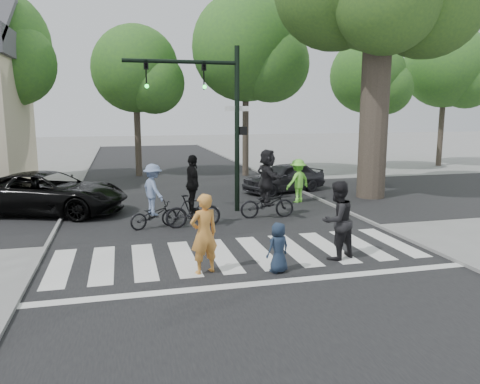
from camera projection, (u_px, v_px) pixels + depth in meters
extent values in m
plane|color=gray|center=(250.00, 266.00, 11.40)|extent=(120.00, 120.00, 0.00)
cube|color=black|center=(212.00, 220.00, 16.17)|extent=(10.00, 70.00, 0.01)
cube|color=black|center=(198.00, 203.00, 19.03)|extent=(70.00, 10.00, 0.01)
cube|color=gray|center=(57.00, 227.00, 14.94)|extent=(0.10, 70.00, 0.10)
cube|color=gray|center=(345.00, 211.00, 17.38)|extent=(0.10, 70.00, 0.10)
cube|color=silver|center=(60.00, 267.00, 11.26)|extent=(0.55, 3.00, 0.01)
cube|color=silver|center=(103.00, 264.00, 11.50)|extent=(0.55, 3.00, 0.01)
cube|color=silver|center=(144.00, 261.00, 11.74)|extent=(0.55, 3.00, 0.01)
cube|color=silver|center=(184.00, 258.00, 11.99)|extent=(0.55, 3.00, 0.01)
cube|color=silver|center=(222.00, 255.00, 12.23)|extent=(0.55, 3.00, 0.01)
cube|color=silver|center=(258.00, 252.00, 12.47)|extent=(0.55, 3.00, 0.01)
cube|color=silver|center=(294.00, 249.00, 12.71)|extent=(0.55, 3.00, 0.01)
cube|color=silver|center=(328.00, 247.00, 12.96)|extent=(0.55, 3.00, 0.01)
cube|color=silver|center=(360.00, 244.00, 13.20)|extent=(0.55, 3.00, 0.01)
cube|color=silver|center=(392.00, 242.00, 13.44)|extent=(0.55, 3.00, 0.01)
cube|color=silver|center=(265.00, 283.00, 10.25)|extent=(10.00, 0.30, 0.01)
cylinder|color=black|center=(237.00, 131.00, 17.09)|extent=(0.18, 0.18, 6.00)
cylinder|color=black|center=(181.00, 62.00, 16.19)|extent=(4.00, 0.14, 0.14)
imported|color=black|center=(204.00, 75.00, 16.46)|extent=(0.16, 0.20, 1.00)
sphere|color=#19E533|center=(205.00, 87.00, 16.41)|extent=(0.14, 0.14, 0.14)
imported|color=black|center=(146.00, 74.00, 15.97)|extent=(0.16, 0.20, 1.00)
sphere|color=#19E533|center=(147.00, 86.00, 15.93)|extent=(0.14, 0.14, 0.14)
cube|color=black|center=(243.00, 131.00, 17.14)|extent=(0.28, 0.18, 0.30)
cube|color=#FF660C|center=(246.00, 131.00, 17.17)|extent=(0.02, 0.14, 0.20)
cube|color=white|center=(237.00, 109.00, 16.95)|extent=(0.90, 0.04, 0.18)
cylinder|color=brown|center=(374.00, 116.00, 19.77)|extent=(1.20, 1.20, 7.00)
cylinder|color=brown|center=(387.00, 42.00, 19.13)|extent=(1.29, 1.74, 2.93)
sphere|color=#2D5022|center=(387.00, 1.00, 17.56)|extent=(4.00, 4.00, 4.00)
sphere|color=#32612B|center=(13.00, 63.00, 22.62)|extent=(4.06, 4.06, 4.06)
cylinder|color=brown|center=(137.00, 127.00, 26.46)|extent=(0.36, 0.36, 5.60)
sphere|color=#32612B|center=(135.00, 69.00, 25.91)|extent=(4.80, 4.80, 4.80)
sphere|color=#32612B|center=(154.00, 83.00, 25.59)|extent=(3.36, 3.36, 3.36)
cylinder|color=brown|center=(246.00, 117.00, 26.58)|extent=(0.36, 0.36, 6.72)
sphere|color=#32612B|center=(246.00, 47.00, 25.91)|extent=(6.00, 6.00, 6.00)
sphere|color=#32612B|center=(271.00, 64.00, 25.51)|extent=(4.20, 4.20, 4.20)
cylinder|color=brown|center=(365.00, 126.00, 29.39)|extent=(0.36, 0.36, 5.46)
sphere|color=#32612B|center=(367.00, 75.00, 28.85)|extent=(4.60, 4.60, 4.60)
sphere|color=#32612B|center=(386.00, 88.00, 28.55)|extent=(3.22, 3.22, 3.22)
cylinder|color=brown|center=(442.00, 120.00, 31.36)|extent=(0.36, 0.36, 6.16)
sphere|color=#32612B|center=(446.00, 66.00, 30.75)|extent=(5.40, 5.40, 5.40)
sphere|color=#32612B|center=(467.00, 79.00, 30.39)|extent=(3.78, 3.78, 3.78)
imported|color=gold|center=(204.00, 234.00, 10.75)|extent=(0.79, 0.64, 1.88)
imported|color=#1D2B40|center=(278.00, 248.00, 10.85)|extent=(0.68, 0.56, 1.20)
imported|color=black|center=(337.00, 220.00, 11.80)|extent=(1.19, 1.08, 2.01)
imported|color=black|center=(154.00, 215.00, 15.00)|extent=(1.73, 1.14, 0.86)
imported|color=#6D80A7|center=(153.00, 190.00, 14.86)|extent=(0.96, 1.21, 1.65)
imported|color=black|center=(193.00, 211.00, 15.06)|extent=(1.83, 0.62, 1.08)
imported|color=black|center=(193.00, 184.00, 14.91)|extent=(0.52, 1.12, 1.87)
imported|color=black|center=(267.00, 204.00, 16.42)|extent=(1.94, 0.77, 1.00)
imported|color=black|center=(267.00, 177.00, 16.25)|extent=(0.67, 1.81, 1.92)
imported|color=black|center=(49.00, 193.00, 16.99)|extent=(6.13, 4.32, 1.55)
imported|color=#2C2C31|center=(284.00, 177.00, 21.59)|extent=(4.32, 2.85, 1.37)
imported|color=#7EFB45|center=(298.00, 181.00, 19.09)|extent=(1.32, 1.06, 1.78)
imported|color=black|center=(265.00, 178.00, 19.65)|extent=(0.81, 0.74, 1.85)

